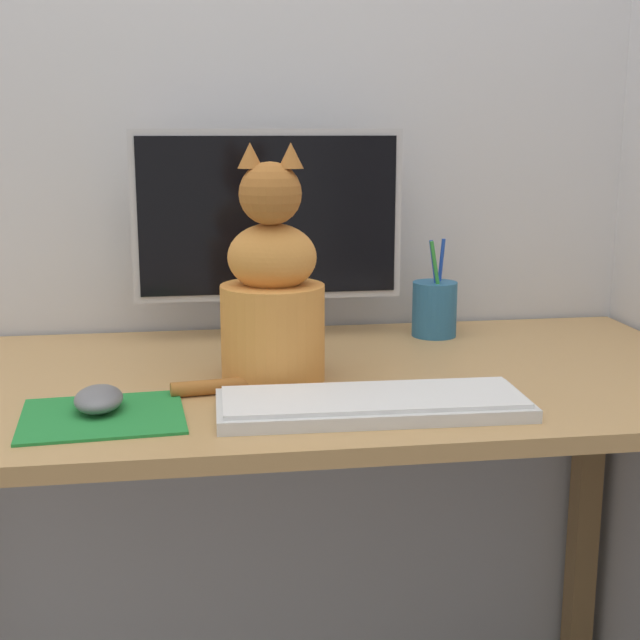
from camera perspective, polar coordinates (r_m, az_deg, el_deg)
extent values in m
cube|color=silver|center=(1.72, -3.60, 15.89)|extent=(7.00, 0.04, 2.50)
cube|color=tan|center=(1.41, -1.99, -4.01)|extent=(1.40, 0.68, 0.02)
cube|color=olive|center=(1.99, 16.62, -11.16)|extent=(0.05, 0.05, 0.73)
cylinder|color=#B2B2B7|center=(1.64, -3.23, -1.05)|extent=(0.17, 0.17, 0.01)
cylinder|color=#B2B2B7|center=(1.63, -3.25, 0.24)|extent=(0.04, 0.04, 0.07)
cube|color=#B2B2B7|center=(1.60, -3.33, 6.70)|extent=(0.48, 0.02, 0.30)
cube|color=black|center=(1.59, -3.30, 6.67)|extent=(0.46, 0.00, 0.28)
cube|color=silver|center=(1.22, 3.38, -5.49)|extent=(0.43, 0.17, 0.02)
cube|color=white|center=(1.22, 3.39, -4.95)|extent=(0.41, 0.15, 0.01)
cube|color=#238438|center=(1.24, -13.74, -5.99)|extent=(0.23, 0.20, 0.00)
ellipsoid|color=slate|center=(1.25, -13.99, -4.93)|extent=(0.07, 0.10, 0.03)
cylinder|color=#D6893D|center=(1.36, -3.03, -0.83)|extent=(0.19, 0.19, 0.15)
ellipsoid|color=#D6893D|center=(1.34, -3.09, 4.03)|extent=(0.16, 0.14, 0.10)
sphere|color=#A36028|center=(1.32, -3.20, 8.08)|extent=(0.11, 0.11, 0.09)
cone|color=#A36028|center=(1.32, -4.50, 10.46)|extent=(0.04, 0.04, 0.04)
cone|color=#A36028|center=(1.31, -1.96, 10.48)|extent=(0.04, 0.04, 0.04)
cylinder|color=#A36028|center=(1.32, -5.09, -4.15)|extent=(0.21, 0.05, 0.02)
cylinder|color=#286089|center=(1.67, 7.33, 0.70)|extent=(0.08, 0.08, 0.10)
cylinder|color=#1E47B2|center=(1.65, 7.40, 2.69)|extent=(0.03, 0.01, 0.14)
cylinder|color=green|center=(1.64, 7.50, 2.62)|extent=(0.03, 0.01, 0.14)
cylinder|color=#1E47B2|center=(1.67, 7.68, 2.81)|extent=(0.02, 0.02, 0.14)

